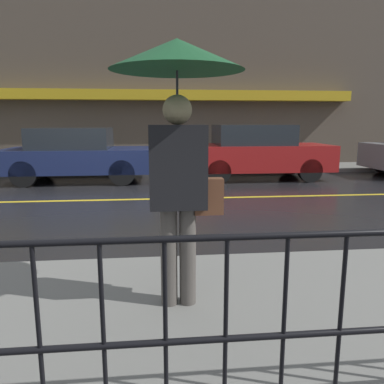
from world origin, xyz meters
The scene contains 8 objects.
ground_plane centered at (0.00, 0.00, 0.00)m, with size 80.00×80.00×0.00m, color black.
sidewalk_near centered at (0.00, -5.25, 0.06)m, with size 28.00×2.69×0.12m.
sidewalk_far centered at (0.00, 4.88, 0.06)m, with size 28.00×1.95×0.12m.
lane_marking centered at (0.00, 0.00, 0.00)m, with size 25.20×0.12×0.01m.
building_storefront centered at (0.00, 5.98, 3.32)m, with size 28.00×0.85×6.73m.
pedestrian centered at (1.39, -5.06, 1.81)m, with size 1.05×1.05×2.18m.
car_navy centered at (-0.96, 2.73, 0.77)m, with size 4.05×1.89×1.50m.
car_red centered at (4.20, 2.73, 0.80)m, with size 4.17×1.82×1.58m.
Camera 1 is at (1.19, -8.07, 1.66)m, focal length 35.00 mm.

